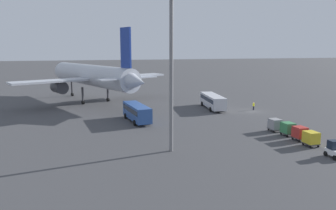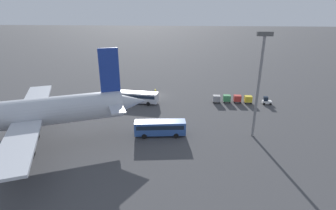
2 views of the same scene
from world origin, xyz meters
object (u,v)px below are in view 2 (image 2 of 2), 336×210
Objects in this scene: worker_person at (155,91)px; cargo_cart_red at (237,98)px; baggage_tug at (266,101)px; airplane at (21,115)px; cargo_cart_yellow at (248,99)px; shuttle_bus_near at (137,96)px; shuttle_bus_far at (160,127)px; cargo_cart_green at (227,98)px; cargo_cart_grey at (216,99)px.

worker_person is 0.84× the size of cargo_cart_red.
baggage_tug is 1.20× the size of cargo_cart_red.
airplane is 53.92m from cargo_cart_yellow.
cargo_cart_red is (-23.23, 5.68, 0.32)m from worker_person.
shuttle_bus_far reaches higher than shuttle_bus_near.
shuttle_bus_far is 28.35m from cargo_cart_red.
cargo_cart_red is (2.84, -0.34, 0.00)m from cargo_cart_yellow.
shuttle_bus_near is at bearing 6.28° from baggage_tug.
cargo_cart_red is at bearing -138.84° from shuttle_bus_far.
worker_person is (30.84, -6.34, -0.07)m from baggage_tug.
cargo_cart_green and cargo_cart_grey have the same top height.
baggage_tug is 31.48m from worker_person.
shuttle_bus_far is 27.06m from worker_person.
baggage_tug is at bearing 175.01° from cargo_cart_red.
shuttle_bus_far is at bearing 47.91° from cargo_cart_red.
shuttle_bus_near is 4.76× the size of baggage_tug.
shuttle_bus_far is 5.09× the size of cargo_cart_grey.
shuttle_bus_far reaches higher than cargo_cart_grey.
airplane reaches higher than cargo_cart_green.
shuttle_bus_far reaches higher than worker_person.
cargo_cart_yellow is (-26.07, 6.01, 0.32)m from worker_person.
cargo_cart_yellow is 1.00× the size of cargo_cart_grey.
baggage_tug is 1.42× the size of worker_person.
shuttle_bus_far reaches higher than cargo_cart_green.
shuttle_bus_near reaches higher than cargo_cart_red.
cargo_cart_red is 1.00× the size of cargo_cart_grey.
shuttle_bus_far is 26.50m from cargo_cart_green.
shuttle_bus_far is at bearing 41.00° from baggage_tug.
baggage_tug is 1.20× the size of cargo_cart_green.
shuttle_bus_near is 34.98m from baggage_tug.
cargo_cart_grey is at bearing -167.11° from airplane.
cargo_cart_yellow is (4.77, -0.33, 0.25)m from baggage_tug.
shuttle_bus_near is at bearing -72.77° from shuttle_bus_far.
shuttle_bus_near is 5.73× the size of cargo_cart_yellow.
cargo_cart_grey is at bearing 9.09° from cargo_cart_green.
cargo_cart_yellow is 2.86m from cargo_cart_red.
cargo_cart_green is at bearing 0.84° from cargo_cart_red.
airplane is 57.91m from baggage_tug.
shuttle_bus_far is 5.09× the size of cargo_cart_red.
baggage_tug reaches higher than cargo_cart_green.
worker_person is at bearing -143.99° from airplane.
cargo_cart_red is at bearing -175.01° from cargo_cart_grey.
airplane reaches higher than cargo_cart_grey.
cargo_cart_green is at bearing 0.16° from baggage_tug.
shuttle_bus_near reaches higher than cargo_cart_green.
cargo_cart_grey is (-37.53, -27.34, -5.45)m from airplane.
worker_person is 26.75m from cargo_cart_yellow.
baggage_tug is 7.64m from cargo_cart_red.
cargo_cart_yellow and cargo_cart_red have the same top height.
cargo_cart_yellow is at bearing -143.29° from shuttle_bus_far.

